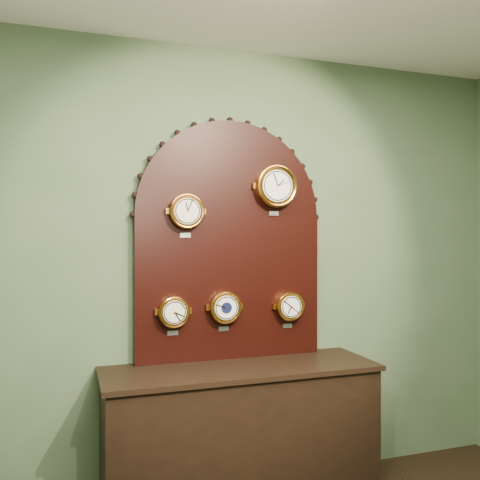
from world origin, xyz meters
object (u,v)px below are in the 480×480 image
object	(u,v)px
hygrometer	(174,312)
barometer	(225,307)
arabic_clock	(276,186)
roman_clock	(186,211)
tide_clock	(289,306)
shop_counter	(241,438)
display_board	(230,232)

from	to	relation	value
hygrometer	barometer	bearing A→B (deg)	-0.09
hygrometer	arabic_clock	bearing A→B (deg)	-0.18
roman_clock	tide_clock	distance (m)	0.91
shop_counter	display_board	distance (m)	1.25
arabic_clock	hygrometer	world-z (taller)	arabic_clock
roman_clock	tide_clock	bearing A→B (deg)	0.06
hygrometer	tide_clock	world-z (taller)	hygrometer
roman_clock	shop_counter	bearing A→B (deg)	-27.46
hygrometer	barometer	world-z (taller)	barometer
display_board	tide_clock	world-z (taller)	display_board
barometer	shop_counter	bearing A→B (deg)	-71.07
display_board	arabic_clock	xyz separation A→B (m)	(0.29, -0.07, 0.30)
display_board	barometer	xyz separation A→B (m)	(-0.05, -0.07, -0.46)
barometer	tide_clock	xyz separation A→B (m)	(0.43, 0.00, -0.01)
roman_clock	tide_clock	xyz separation A→B (m)	(0.68, 0.00, -0.60)
shop_counter	hygrometer	distance (m)	0.85
barometer	tide_clock	bearing A→B (deg)	0.08
shop_counter	barometer	xyz separation A→B (m)	(-0.05, 0.15, 0.76)
tide_clock	roman_clock	bearing A→B (deg)	-179.94
roman_clock	barometer	xyz separation A→B (m)	(0.24, 0.00, -0.59)
arabic_clock	shop_counter	bearing A→B (deg)	-152.03
hygrometer	barometer	distance (m)	0.32
display_board	hygrometer	world-z (taller)	display_board
shop_counter	tide_clock	bearing A→B (deg)	22.01
shop_counter	display_board	bearing A→B (deg)	90.00
display_board	shop_counter	bearing A→B (deg)	-90.00
shop_counter	tide_clock	distance (m)	0.86
shop_counter	barometer	size ratio (longest dim) A/B	6.29
hygrometer	shop_counter	bearing A→B (deg)	-22.42
arabic_clock	tide_clock	bearing A→B (deg)	1.30
roman_clock	barometer	bearing A→B (deg)	0.04
shop_counter	roman_clock	xyz separation A→B (m)	(-0.30, 0.15, 1.35)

